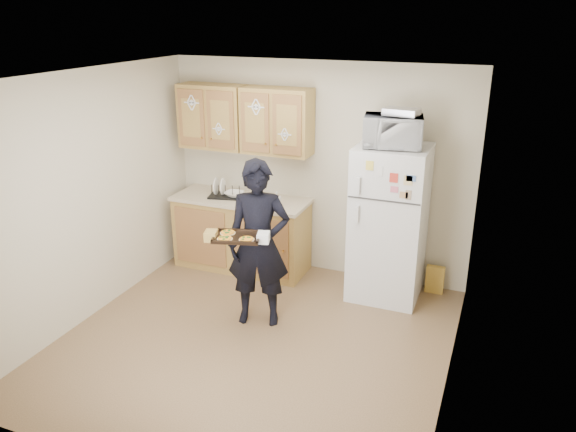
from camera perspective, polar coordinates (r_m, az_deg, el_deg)
The scene contains 22 objects.
floor at distance 5.57m, azimuth -3.44°, elevation -12.60°, with size 3.60×3.60×0.00m, color brown.
ceiling at distance 4.71m, azimuth -4.10°, elevation 13.89°, with size 3.60×3.60×0.00m, color silver.
wall_back at distance 6.59m, azimuth 3.00°, elevation 4.68°, with size 3.60×0.04×2.50m, color beige.
wall_front at distance 3.62m, azimuth -16.22°, elevation -9.90°, with size 3.60×0.04×2.50m, color beige.
wall_left at distance 5.97m, azimuth -19.56°, elevation 1.83°, with size 0.04×3.60×2.50m, color beige.
wall_right at distance 4.57m, azimuth 17.12°, elevation -3.45°, with size 0.04×3.60×2.50m, color beige.
refrigerator at distance 6.14m, azimuth 10.20°, elevation -0.74°, with size 0.75×0.70×1.70m, color silver.
base_cabinet at distance 6.89m, azimuth -4.70°, elevation -1.87°, with size 1.60×0.60×0.86m, color olive.
countertop at distance 6.73m, azimuth -4.81°, elevation 1.68°, with size 1.64×0.64×0.04m, color #BBB290.
upper_cab_left at distance 6.80m, azimuth -7.60°, elevation 9.99°, with size 0.80×0.33×0.75m, color olive.
upper_cab_right at distance 6.44m, azimuth -1.12°, elevation 9.59°, with size 0.80×0.33×0.75m, color olive.
cereal_box at distance 6.57m, azimuth 14.69°, elevation -6.26°, with size 0.20×0.07×0.32m, color #E1C84F.
person at distance 5.53m, azimuth -3.00°, elevation -2.88°, with size 0.62×0.41×1.70m, color black.
baking_tray at distance 5.26m, azimuth -5.19°, elevation -2.18°, with size 0.44×0.32×0.04m, color black.
pizza_front_left at distance 5.21m, azimuth -6.44°, elevation -2.28°, with size 0.15×0.15×0.02m, color yellow.
pizza_front_right at distance 5.17m, azimuth -4.23°, elevation -2.36°, with size 0.15×0.15×0.02m, color yellow.
pizza_back_left at distance 5.34m, azimuth -6.14°, elevation -1.68°, with size 0.15×0.15×0.02m, color yellow.
microwave at distance 5.81m, azimuth 10.60°, elevation 8.45°, with size 0.58×0.39×0.32m, color silver.
foil_pan at distance 5.79m, azimuth 11.46°, elevation 10.34°, with size 0.34×0.23×0.07m, color silver.
dish_rack at distance 6.77m, azimuth -6.37°, elevation 2.60°, with size 0.38×0.29×0.15m, color black.
bowl at distance 6.73m, azimuth -5.47°, elevation 2.25°, with size 0.22×0.22×0.05m, color white.
soap_bottle at distance 6.37m, azimuth -1.15°, elevation 1.70°, with size 0.08×0.08×0.18m, color silver.
Camera 1 is at (2.04, -4.21, 3.02)m, focal length 35.00 mm.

